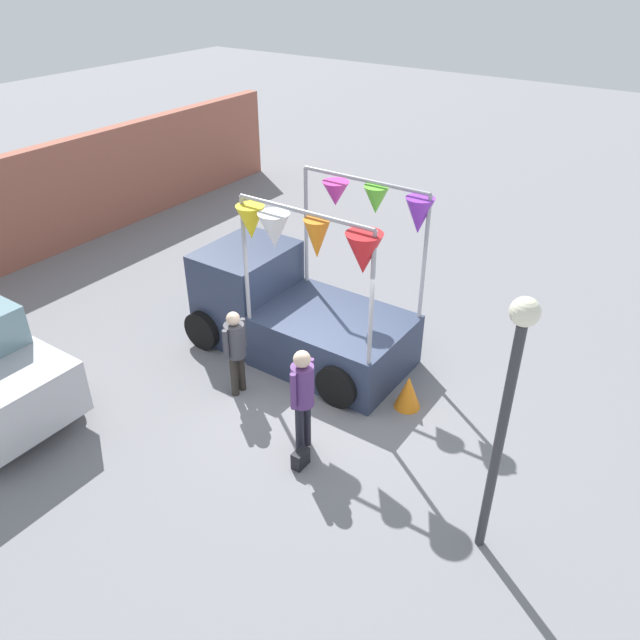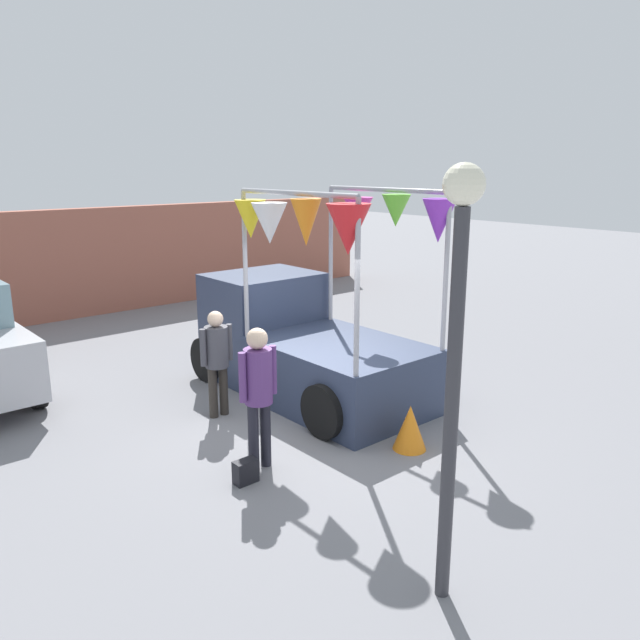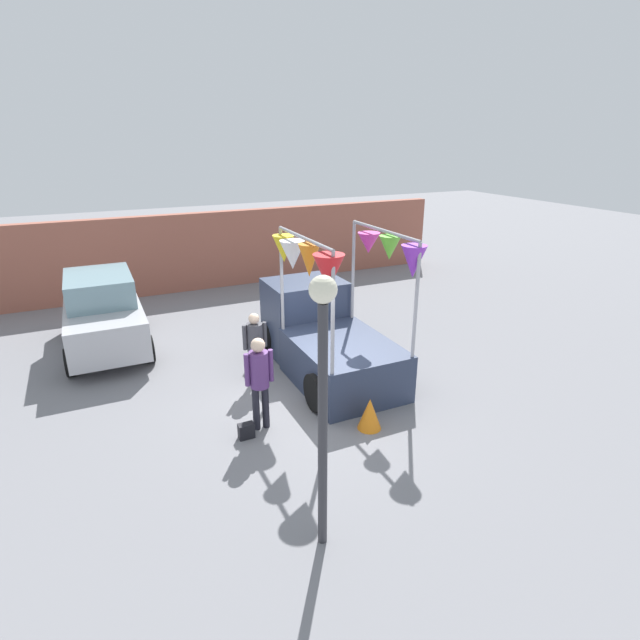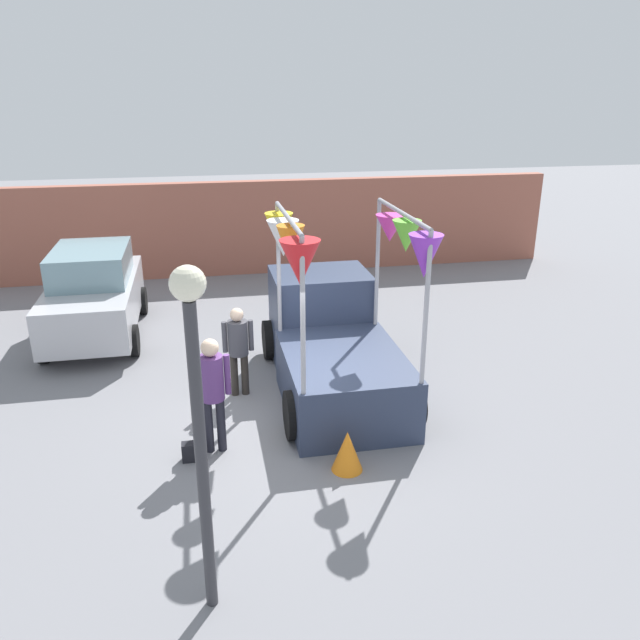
{
  "view_description": "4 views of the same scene",
  "coord_description": "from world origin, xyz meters",
  "px_view_note": "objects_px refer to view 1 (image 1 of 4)",
  "views": [
    {
      "loc": [
        -6.92,
        -4.81,
        6.67
      ],
      "look_at": [
        0.09,
        0.02,
        1.49
      ],
      "focal_mm": 35.0,
      "sensor_mm": 36.0,
      "label": 1
    },
    {
      "loc": [
        -5.15,
        -6.29,
        3.62
      ],
      "look_at": [
        0.32,
        0.05,
        1.52
      ],
      "focal_mm": 35.0,
      "sensor_mm": 36.0,
      "label": 2
    },
    {
      "loc": [
        -3.53,
        -8.1,
        5.06
      ],
      "look_at": [
        0.62,
        0.7,
        1.42
      ],
      "focal_mm": 28.0,
      "sensor_mm": 36.0,
      "label": 3
    },
    {
      "loc": [
        -1.17,
        -8.6,
        5.04
      ],
      "look_at": [
        0.6,
        0.4,
        1.59
      ],
      "focal_mm": 35.0,
      "sensor_mm": 36.0,
      "label": 4
    }
  ],
  "objects_px": {
    "person_vendor": "(235,346)",
    "handbag": "(301,458)",
    "street_lamp": "(508,396)",
    "folded_kite_bundle_tangerine": "(408,392)",
    "vendor_truck": "(289,305)",
    "person_customer": "(303,391)"
  },
  "relations": [
    {
      "from": "person_customer",
      "to": "street_lamp",
      "type": "height_order",
      "value": "street_lamp"
    },
    {
      "from": "person_vendor",
      "to": "street_lamp",
      "type": "bearing_deg",
      "value": -97.88
    },
    {
      "from": "folded_kite_bundle_tangerine",
      "to": "person_customer",
      "type": "bearing_deg",
      "value": 154.32
    },
    {
      "from": "person_customer",
      "to": "folded_kite_bundle_tangerine",
      "type": "xyz_separation_m",
      "value": [
        1.78,
        -0.85,
        -0.78
      ]
    },
    {
      "from": "person_customer",
      "to": "street_lamp",
      "type": "xyz_separation_m",
      "value": [
        -0.16,
        -2.93,
        1.32
      ]
    },
    {
      "from": "handbag",
      "to": "street_lamp",
      "type": "height_order",
      "value": "street_lamp"
    },
    {
      "from": "street_lamp",
      "to": "person_customer",
      "type": "bearing_deg",
      "value": 86.89
    },
    {
      "from": "person_vendor",
      "to": "street_lamp",
      "type": "height_order",
      "value": "street_lamp"
    },
    {
      "from": "vendor_truck",
      "to": "street_lamp",
      "type": "distance_m",
      "value": 5.48
    },
    {
      "from": "person_customer",
      "to": "street_lamp",
      "type": "relative_size",
      "value": 0.49
    },
    {
      "from": "vendor_truck",
      "to": "folded_kite_bundle_tangerine",
      "type": "height_order",
      "value": "vendor_truck"
    },
    {
      "from": "folded_kite_bundle_tangerine",
      "to": "street_lamp",
      "type": "bearing_deg",
      "value": -133.03
    },
    {
      "from": "vendor_truck",
      "to": "person_vendor",
      "type": "height_order",
      "value": "vendor_truck"
    },
    {
      "from": "street_lamp",
      "to": "folded_kite_bundle_tangerine",
      "type": "xyz_separation_m",
      "value": [
        1.94,
        2.07,
        -2.1
      ]
    },
    {
      "from": "street_lamp",
      "to": "folded_kite_bundle_tangerine",
      "type": "bearing_deg",
      "value": 46.97
    },
    {
      "from": "person_vendor",
      "to": "folded_kite_bundle_tangerine",
      "type": "distance_m",
      "value": 2.96
    },
    {
      "from": "vendor_truck",
      "to": "street_lamp",
      "type": "xyz_separation_m",
      "value": [
        -2.26,
        -4.76,
        1.48
      ]
    },
    {
      "from": "person_customer",
      "to": "handbag",
      "type": "distance_m",
      "value": 1.02
    },
    {
      "from": "person_vendor",
      "to": "handbag",
      "type": "height_order",
      "value": "person_vendor"
    },
    {
      "from": "person_vendor",
      "to": "handbag",
      "type": "bearing_deg",
      "value": -113.43
    },
    {
      "from": "person_customer",
      "to": "street_lamp",
      "type": "bearing_deg",
      "value": -93.11
    },
    {
      "from": "person_vendor",
      "to": "street_lamp",
      "type": "xyz_separation_m",
      "value": [
        -0.64,
        -4.66,
        1.44
      ]
    }
  ]
}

